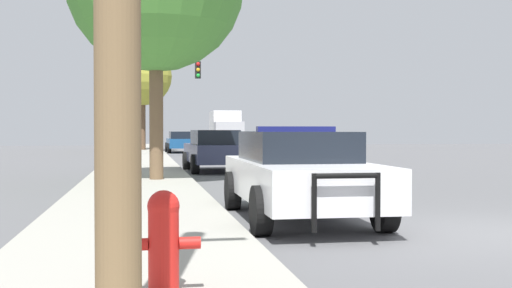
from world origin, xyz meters
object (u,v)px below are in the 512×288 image
object	(u,v)px
fire_hydrant	(164,239)
box_truck	(225,129)
police_car	(298,172)
car_background_distant	(181,141)
car_background_oncoming	(256,142)
tree_sidewalk_far	(142,77)
car_background_midblock	(214,150)
traffic_light	(157,86)

from	to	relation	value
fire_hydrant	box_truck	bearing A→B (deg)	81.99
police_car	car_background_distant	distance (m)	32.11
car_background_oncoming	tree_sidewalk_far	distance (m)	10.26
car_background_midblock	box_truck	bearing A→B (deg)	79.32
police_car	fire_hydrant	bearing A→B (deg)	65.01
car_background_distant	tree_sidewalk_far	distance (m)	5.55
police_car	traffic_light	bearing A→B (deg)	-85.22
car_background_distant	car_background_midblock	world-z (taller)	car_background_midblock
traffic_light	car_background_midblock	distance (m)	11.72
car_background_midblock	box_truck	world-z (taller)	box_truck
car_background_distant	car_background_midblock	bearing A→B (deg)	-90.65
fire_hydrant	police_car	bearing A→B (deg)	64.59
box_truck	traffic_light	bearing A→B (deg)	72.91
car_background_midblock	traffic_light	bearing A→B (deg)	96.54
fire_hydrant	car_background_oncoming	size ratio (longest dim) A/B	0.21
car_background_distant	traffic_light	bearing A→B (deg)	-102.54
traffic_light	car_background_distant	distance (m)	9.16
traffic_light	tree_sidewalk_far	size ratio (longest dim) A/B	0.73
tree_sidewalk_far	car_background_midblock	bearing A→B (deg)	-83.46
tree_sidewalk_far	fire_hydrant	bearing A→B (deg)	-89.80
police_car	tree_sidewalk_far	size ratio (longest dim) A/B	0.71
police_car	traffic_light	world-z (taller)	traffic_light
fire_hydrant	car_background_distant	bearing A→B (deg)	86.34
car_background_oncoming	tree_sidewalk_far	world-z (taller)	tree_sidewalk_far
tree_sidewalk_far	car_background_distant	bearing A→B (deg)	-41.45
police_car	tree_sidewalk_far	xyz separation A→B (m)	(-2.54, 34.33, 4.38)
traffic_light	box_truck	world-z (taller)	traffic_light
car_background_oncoming	box_truck	distance (m)	13.37
police_car	box_truck	distance (m)	41.59
tree_sidewalk_far	car_background_oncoming	bearing A→B (deg)	-42.84
traffic_light	car_background_midblock	world-z (taller)	traffic_light
traffic_light	tree_sidewalk_far	distance (m)	10.78
car_background_midblock	box_truck	size ratio (longest dim) A/B	0.63
fire_hydrant	car_background_oncoming	bearing A→B (deg)	78.62
box_truck	tree_sidewalk_far	distance (m)	10.33
fire_hydrant	traffic_light	distance (m)	28.90
police_car	box_truck	xyz separation A→B (m)	(4.13, 41.38, 0.83)
fire_hydrant	traffic_light	bearing A→B (deg)	88.81
fire_hydrant	car_background_distant	world-z (taller)	car_background_distant
fire_hydrant	car_background_midblock	distance (m)	17.69
car_background_oncoming	traffic_light	bearing A→B (deg)	35.20
box_truck	fire_hydrant	bearing A→B (deg)	83.43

